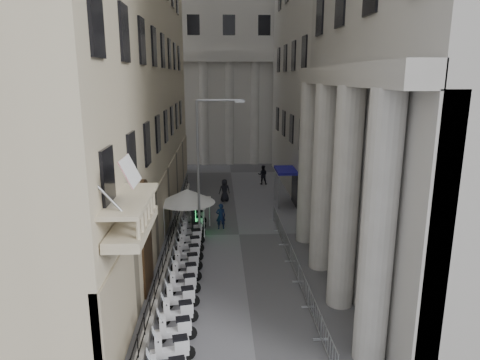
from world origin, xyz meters
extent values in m
cube|color=beige|center=(0.00, 48.00, 15.00)|extent=(22.00, 10.00, 30.00)
cylinder|color=silver|center=(-4.91, 18.69, 1.03)|extent=(0.06, 0.06, 2.06)
cylinder|color=silver|center=(-2.29, 18.69, 1.03)|extent=(0.06, 0.06, 2.06)
cylinder|color=silver|center=(-4.91, 21.32, 1.03)|extent=(0.06, 0.06, 2.06)
cylinder|color=silver|center=(-2.29, 21.32, 1.03)|extent=(0.06, 0.06, 2.06)
cube|color=silver|center=(-3.60, 20.00, 2.11)|extent=(2.81, 2.81, 0.11)
cone|color=silver|center=(-3.60, 20.00, 2.58)|extent=(3.75, 3.75, 0.94)
cylinder|color=#97999F|center=(-2.59, 18.04, 4.49)|extent=(0.16, 0.16, 8.97)
cylinder|color=#97999F|center=(-1.24, 18.02, 8.97)|extent=(2.69, 0.16, 0.12)
cube|color=#97999F|center=(-0.01, 18.00, 8.91)|extent=(0.56, 0.26, 0.17)
cube|color=black|center=(-3.08, 19.73, 0.94)|extent=(0.33, 0.91, 1.88)
cube|color=#19E54C|center=(-2.93, 19.74, 1.15)|extent=(0.09, 0.68, 1.04)
imported|color=#0D1637|center=(-1.22, 20.39, 0.92)|extent=(0.71, 0.51, 1.83)
imported|color=black|center=(2.98, 32.93, 0.95)|extent=(1.01, 0.83, 1.91)
imported|color=black|center=(-0.86, 27.18, 0.96)|extent=(1.05, 0.80, 1.92)
camera|label=1|loc=(-1.29, -7.86, 10.34)|focal=32.00mm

